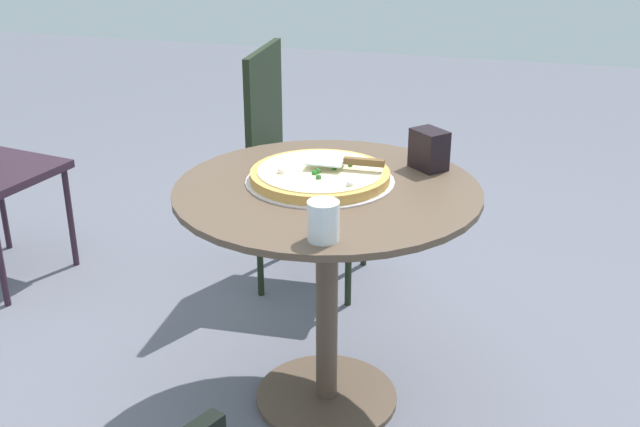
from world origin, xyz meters
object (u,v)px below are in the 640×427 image
pizza_server (346,162)px  drinking_cup (323,221)px  patio_chair_near (294,150)px  napkin_dispenser (429,149)px  pizza_on_tray (320,176)px  patio_table (327,246)px

pizza_server → drinking_cup: 0.38m
pizza_server → patio_chair_near: patio_chair_near is taller
napkin_dispenser → patio_chair_near: (0.56, -0.50, -0.21)m
pizza_on_tray → drinking_cup: bearing=106.8°
pizza_server → patio_chair_near: 0.78m
pizza_server → drinking_cup: (-0.04, 0.38, -0.01)m
patio_table → napkin_dispenser: size_ratio=7.32×
pizza_server → pizza_on_tray: bearing=20.8°
pizza_on_tray → drinking_cup: 0.37m
pizza_on_tray → napkin_dispenser: napkin_dispenser is taller
napkin_dispenser → patio_chair_near: 0.78m
patio_table → napkin_dispenser: 0.40m
drinking_cup → napkin_dispenser: bearing=-106.4°
pizza_on_tray → napkin_dispenser: size_ratio=3.60×
patio_chair_near → drinking_cup: bearing=111.0°
patio_chair_near → patio_table: bearing=114.1°
pizza_on_tray → pizza_server: pizza_server is taller
pizza_on_tray → drinking_cup: size_ratio=4.34×
patio_table → pizza_server: size_ratio=3.89×
patio_table → pizza_on_tray: bearing=-50.6°
pizza_on_tray → pizza_server: 0.08m
pizza_server → patio_table: bearing=60.7°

